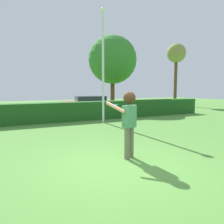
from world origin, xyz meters
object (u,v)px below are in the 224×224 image
person (129,116)px  oak_tree (176,55)px  parked_car_red (90,103)px  frisbee (114,105)px  willow_tree (113,60)px  lamppost (103,60)px

person → oak_tree: oak_tree is taller
person → oak_tree: (14.15, 13.61, 4.23)m
parked_car_red → oak_tree: (10.77, 2.38, 4.67)m
person → frisbee: person is taller
frisbee → parked_car_red: size_ratio=0.05×
willow_tree → parked_car_red: bearing=-146.2°
person → parked_car_red: size_ratio=0.40×
parked_car_red → lamppost: bearing=-104.4°
parked_car_red → oak_tree: size_ratio=0.68×
person → lamppost: lamppost is taller
frisbee → oak_tree: (14.13, 12.74, 3.99)m
oak_tree → willow_tree: size_ratio=1.00×
oak_tree → person: bearing=-136.1°
frisbee → person: bearing=-91.0°
frisbee → lamppost: size_ratio=0.04×
parked_car_red → willow_tree: (2.95, 1.97, 3.68)m
person → frisbee: 0.91m
lamppost → parked_car_red: (1.34, 5.23, -2.64)m
frisbee → willow_tree: (6.32, 12.34, 2.99)m
person → lamppost: size_ratio=0.30×
parked_car_red → oak_tree: bearing=12.5°
oak_tree → parked_car_red: bearing=-167.5°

